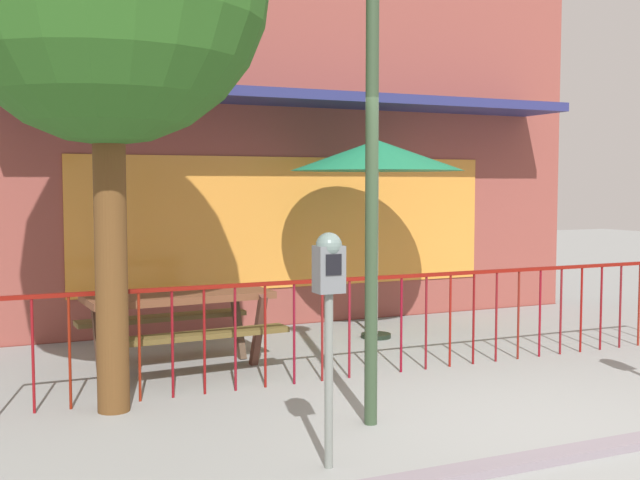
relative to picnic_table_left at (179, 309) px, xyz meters
The scene contains 8 objects.
ground 3.60m from the picnic_table_left, 56.21° to the right, with size 40.00×40.00×0.00m, color gray.
pub_storefront 3.44m from the picnic_table_left, 46.80° to the left, with size 8.79×1.47×4.99m.
patio_fence_front 2.21m from the picnic_table_left, 26.69° to the right, with size 7.41×0.04×0.97m.
picnic_table_left is the anchor object (origin of this frame).
patio_umbrella 3.07m from the picnic_table_left, 13.96° to the left, with size 2.06×2.06×2.37m.
parking_meter_far 3.13m from the picnic_table_left, 85.58° to the right, with size 0.18×0.17×1.54m.
street_lamp 3.18m from the picnic_table_left, 68.58° to the right, with size 0.28×0.28×3.90m.
curb_edge 4.12m from the picnic_table_left, 61.00° to the right, with size 12.30×0.20×0.11m, color gray.
Camera 1 is at (-3.82, -4.67, 1.85)m, focal length 43.99 mm.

